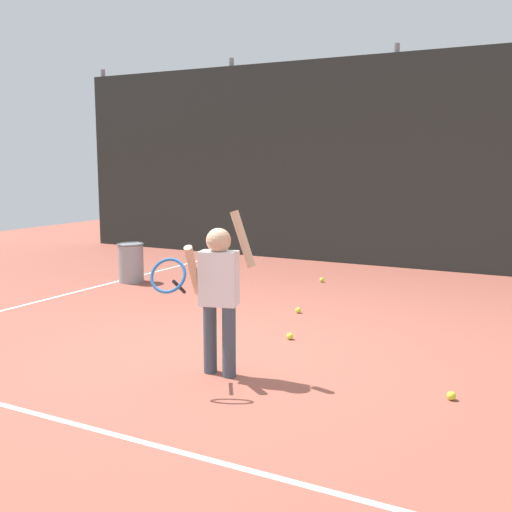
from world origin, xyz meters
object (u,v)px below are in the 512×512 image
tennis_player (217,288)px  tennis_ball_1 (298,310)px  tennis_ball_2 (451,396)px  ball_hopper (131,262)px  tennis_ball_0 (322,280)px  tennis_ball_4 (290,336)px

tennis_player → tennis_ball_1: size_ratio=20.46×
tennis_ball_1 → tennis_ball_2: (2.07, -1.87, 0.00)m
ball_hopper → tennis_ball_1: 2.96m
ball_hopper → tennis_ball_2: (4.96, -2.43, -0.26)m
ball_hopper → tennis_ball_1: bearing=-11.0°
tennis_ball_0 → tennis_ball_2: same height
tennis_ball_2 → tennis_ball_4: (-1.70, 0.85, 0.00)m
tennis_ball_0 → tennis_ball_2: 4.49m
tennis_ball_1 → tennis_ball_2: bearing=-42.1°
tennis_ball_4 → tennis_player: bearing=-94.2°
tennis_ball_1 → tennis_ball_4: same height
tennis_player → tennis_ball_1: 2.34m
tennis_ball_4 → tennis_ball_1: bearing=110.0°
ball_hopper → tennis_ball_0: (2.44, 1.28, -0.26)m
ball_hopper → tennis_ball_4: (3.26, -1.57, -0.26)m
tennis_ball_2 → tennis_ball_4: bearing=153.3°
tennis_ball_1 → tennis_ball_2: size_ratio=1.00×
tennis_player → tennis_ball_4: 1.39m
tennis_player → tennis_ball_2: bearing=-3.1°
tennis_ball_0 → tennis_ball_1: bearing=-76.0°
ball_hopper → tennis_ball_0: ball_hopper is taller
tennis_player → tennis_ball_0: size_ratio=20.46×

